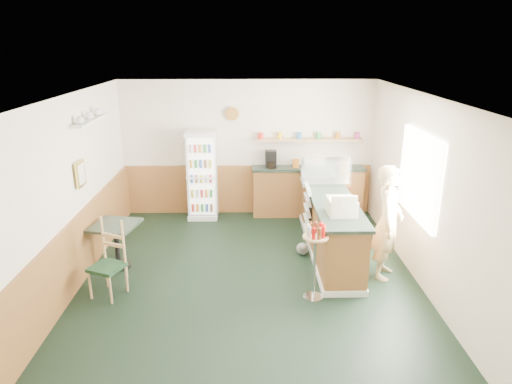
{
  "coord_description": "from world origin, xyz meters",
  "views": [
    {
      "loc": [
        0.01,
        -5.94,
        3.4
      ],
      "look_at": [
        0.12,
        0.6,
        1.22
      ],
      "focal_mm": 32.0,
      "sensor_mm": 36.0,
      "label": 1
    }
  ],
  "objects_px": {
    "cafe_chair": "(108,256)",
    "display_case": "(325,171)",
    "cash_register": "(342,206)",
    "shopkeeper": "(388,222)",
    "drinks_fridge": "(202,175)",
    "cafe_table": "(116,237)",
    "condiment_stand": "(315,249)"
  },
  "relations": [
    {
      "from": "cafe_chair",
      "to": "display_case",
      "type": "bearing_deg",
      "value": 52.71
    },
    {
      "from": "display_case",
      "to": "cash_register",
      "type": "height_order",
      "value": "display_case"
    },
    {
      "from": "shopkeeper",
      "to": "cafe_chair",
      "type": "xyz_separation_m",
      "value": [
        -4.0,
        -0.42,
        -0.3
      ]
    },
    {
      "from": "drinks_fridge",
      "to": "cafe_chair",
      "type": "relative_size",
      "value": 1.62
    },
    {
      "from": "drinks_fridge",
      "to": "cafe_table",
      "type": "relative_size",
      "value": 2.26
    },
    {
      "from": "cafe_chair",
      "to": "drinks_fridge",
      "type": "bearing_deg",
      "value": 93.43
    },
    {
      "from": "condiment_stand",
      "to": "cafe_table",
      "type": "xyz_separation_m",
      "value": [
        -2.95,
        0.97,
        -0.23
      ]
    },
    {
      "from": "cash_register",
      "to": "shopkeeper",
      "type": "xyz_separation_m",
      "value": [
        0.7,
        0.01,
        -0.26
      ]
    },
    {
      "from": "shopkeeper",
      "to": "condiment_stand",
      "type": "distance_m",
      "value": 1.32
    },
    {
      "from": "display_case",
      "to": "cafe_chair",
      "type": "distance_m",
      "value": 3.86
    },
    {
      "from": "cash_register",
      "to": "cafe_chair",
      "type": "distance_m",
      "value": 3.37
    },
    {
      "from": "display_case",
      "to": "cash_register",
      "type": "xyz_separation_m",
      "value": [
        0.0,
        -1.48,
        -0.12
      ]
    },
    {
      "from": "cafe_chair",
      "to": "cash_register",
      "type": "bearing_deg",
      "value": 30.0
    },
    {
      "from": "cash_register",
      "to": "shopkeeper",
      "type": "bearing_deg",
      "value": -0.8
    },
    {
      "from": "condiment_stand",
      "to": "drinks_fridge",
      "type": "bearing_deg",
      "value": 119.94
    },
    {
      "from": "condiment_stand",
      "to": "cafe_chair",
      "type": "xyz_separation_m",
      "value": [
        -2.85,
        0.21,
        -0.17
      ]
    },
    {
      "from": "condiment_stand",
      "to": "cash_register",
      "type": "bearing_deg",
      "value": 53.59
    },
    {
      "from": "shopkeeper",
      "to": "cafe_chair",
      "type": "relative_size",
      "value": 1.59
    },
    {
      "from": "drinks_fridge",
      "to": "cash_register",
      "type": "relative_size",
      "value": 4.23
    },
    {
      "from": "shopkeeper",
      "to": "cafe_table",
      "type": "distance_m",
      "value": 4.13
    },
    {
      "from": "drinks_fridge",
      "to": "shopkeeper",
      "type": "distance_m",
      "value": 3.88
    },
    {
      "from": "cash_register",
      "to": "cafe_chair",
      "type": "xyz_separation_m",
      "value": [
        -3.3,
        -0.4,
        -0.56
      ]
    },
    {
      "from": "cafe_table",
      "to": "drinks_fridge",
      "type": "bearing_deg",
      "value": 62.27
    },
    {
      "from": "drinks_fridge",
      "to": "cafe_table",
      "type": "xyz_separation_m",
      "value": [
        -1.14,
        -2.17,
        -0.37
      ]
    },
    {
      "from": "shopkeeper",
      "to": "cafe_table",
      "type": "relative_size",
      "value": 2.22
    },
    {
      "from": "display_case",
      "to": "shopkeeper",
      "type": "xyz_separation_m",
      "value": [
        0.7,
        -1.47,
        -0.38
      ]
    },
    {
      "from": "drinks_fridge",
      "to": "cash_register",
      "type": "bearing_deg",
      "value": -48.14
    },
    {
      "from": "cash_register",
      "to": "drinks_fridge",
      "type": "bearing_deg",
      "value": 130.03
    },
    {
      "from": "condiment_stand",
      "to": "cafe_chair",
      "type": "distance_m",
      "value": 2.86
    },
    {
      "from": "cafe_table",
      "to": "cafe_chair",
      "type": "xyz_separation_m",
      "value": [
        0.1,
        -0.76,
        0.06
      ]
    },
    {
      "from": "cafe_table",
      "to": "cash_register",
      "type": "bearing_deg",
      "value": -5.97
    },
    {
      "from": "drinks_fridge",
      "to": "condiment_stand",
      "type": "relative_size",
      "value": 1.62
    }
  ]
}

